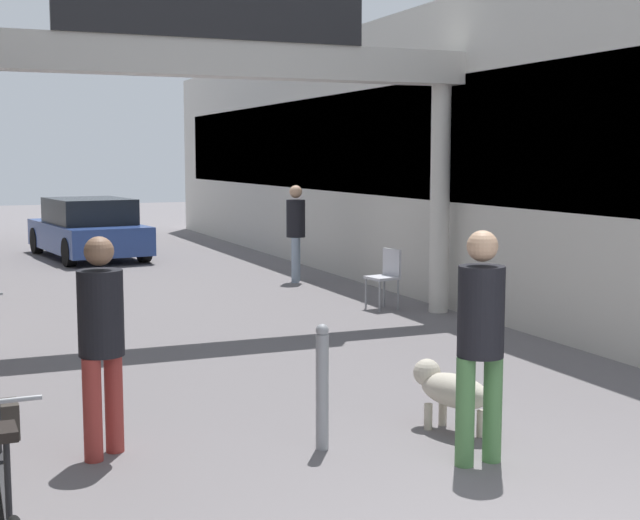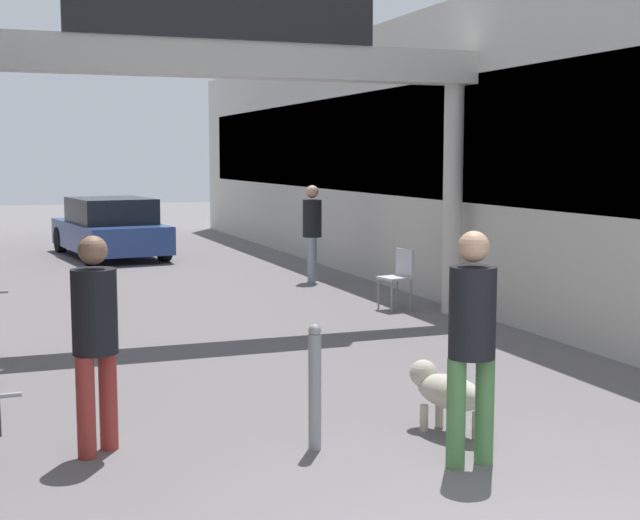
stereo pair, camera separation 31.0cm
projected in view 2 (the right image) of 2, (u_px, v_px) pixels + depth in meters
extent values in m
cube|color=beige|center=(457.00, 155.00, 16.08)|extent=(3.00, 26.00, 4.54)
cube|color=black|center=(382.00, 142.00, 15.54)|extent=(0.04, 23.40, 1.82)
cylinder|color=beige|center=(453.00, 200.00, 12.70)|extent=(0.28, 0.28, 3.26)
cube|color=beige|center=(222.00, 59.00, 11.33)|extent=(7.40, 0.44, 0.45)
cube|color=#232326|center=(226.00, 13.00, 11.08)|extent=(3.96, 0.10, 0.64)
cylinder|color=#4C7F47|center=(456.00, 414.00, 6.44)|extent=(0.14, 0.14, 0.81)
cylinder|color=#4C7F47|center=(484.00, 410.00, 6.53)|extent=(0.14, 0.14, 0.81)
cylinder|color=black|center=(472.00, 312.00, 6.40)|extent=(0.35, 0.35, 0.67)
sphere|color=tan|center=(474.00, 247.00, 6.34)|extent=(0.23, 0.23, 0.23)
cylinder|color=#99332D|center=(108.00, 400.00, 6.85)|extent=(0.20, 0.20, 0.78)
cylinder|color=#99332D|center=(86.00, 408.00, 6.65)|extent=(0.20, 0.20, 0.78)
cylinder|color=black|center=(95.00, 311.00, 6.67)|extent=(0.48, 0.48, 0.64)
sphere|color=#8C664C|center=(93.00, 250.00, 6.61)|extent=(0.31, 0.31, 0.22)
cylinder|color=#8C9EB2|center=(311.00, 260.00, 15.91)|extent=(0.19, 0.19, 0.81)
cylinder|color=#8C9EB2|center=(313.00, 259.00, 16.15)|extent=(0.19, 0.19, 0.81)
cylinder|color=black|center=(312.00, 218.00, 15.95)|extent=(0.46, 0.46, 0.67)
sphere|color=tan|center=(312.00, 192.00, 15.89)|extent=(0.31, 0.31, 0.23)
ellipsoid|color=beige|center=(450.00, 392.00, 7.21)|extent=(0.50, 0.74, 0.27)
sphere|color=beige|center=(423.00, 373.00, 7.44)|extent=(0.29, 0.29, 0.23)
sphere|color=white|center=(432.00, 389.00, 7.37)|extent=(0.21, 0.21, 0.16)
cylinder|color=beige|center=(424.00, 418.00, 7.34)|extent=(0.09, 0.09, 0.22)
cylinder|color=beige|center=(439.00, 414.00, 7.45)|extent=(0.09, 0.09, 0.22)
cylinder|color=beige|center=(461.00, 430.00, 7.02)|extent=(0.09, 0.09, 0.22)
cylinder|color=beige|center=(476.00, 425.00, 7.14)|extent=(0.09, 0.09, 0.22)
cylinder|color=gray|center=(315.00, 392.00, 6.84)|extent=(0.10, 0.10, 0.91)
sphere|color=gray|center=(315.00, 330.00, 6.78)|extent=(0.10, 0.10, 0.10)
cylinder|color=gray|center=(392.00, 297.00, 12.90)|extent=(0.03, 0.03, 0.45)
cylinder|color=gray|center=(378.00, 294.00, 13.19)|extent=(0.03, 0.03, 0.45)
cylinder|color=gray|center=(411.00, 295.00, 13.07)|extent=(0.03, 0.03, 0.45)
cylinder|color=gray|center=(397.00, 292.00, 13.36)|extent=(0.03, 0.03, 0.45)
cube|color=silver|center=(395.00, 278.00, 13.10)|extent=(0.47, 0.47, 0.04)
cube|color=silver|center=(405.00, 263.00, 13.17)|extent=(0.11, 0.40, 0.40)
cube|color=#2D478C|center=(110.00, 235.00, 20.03)|extent=(2.27, 4.20, 0.60)
cube|color=#1E2328|center=(111.00, 210.00, 19.84)|extent=(1.86, 2.39, 0.55)
cylinder|color=black|center=(60.00, 240.00, 20.96)|extent=(0.28, 0.62, 0.60)
cylinder|color=black|center=(127.00, 237.00, 21.70)|extent=(0.28, 0.62, 0.60)
cylinder|color=black|center=(90.00, 251.00, 18.41)|extent=(0.28, 0.62, 0.60)
cylinder|color=black|center=(164.00, 247.00, 19.15)|extent=(0.28, 0.62, 0.60)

